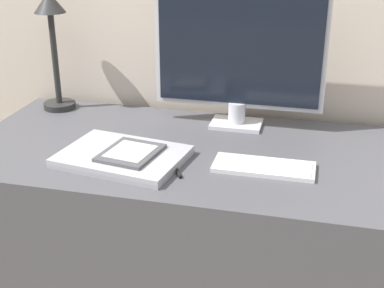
# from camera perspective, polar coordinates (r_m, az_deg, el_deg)

# --- Properties ---
(desk) EXTENTS (1.35, 0.62, 0.72)m
(desk) POSITION_cam_1_polar(r_m,az_deg,el_deg) (1.68, 0.87, -11.91)
(desk) COLOR #4C4C51
(desk) RESTS_ON ground_plane
(monitor) EXTENTS (0.52, 0.11, 0.47)m
(monitor) POSITION_cam_1_polar(r_m,az_deg,el_deg) (1.61, 5.05, 10.25)
(monitor) COLOR silver
(monitor) RESTS_ON desk
(keyboard) EXTENTS (0.26, 0.11, 0.01)m
(keyboard) POSITION_cam_1_polar(r_m,az_deg,el_deg) (1.40, 7.66, -2.42)
(keyboard) COLOR silver
(keyboard) RESTS_ON desk
(laptop) EXTENTS (0.35, 0.28, 0.02)m
(laptop) POSITION_cam_1_polar(r_m,az_deg,el_deg) (1.45, -7.42, -1.34)
(laptop) COLOR #A3A3A8
(laptop) RESTS_ON desk
(ereader) EXTENTS (0.16, 0.18, 0.01)m
(ereader) POSITION_cam_1_polar(r_m,az_deg,el_deg) (1.43, -6.58, -0.92)
(ereader) COLOR #4C4C51
(ereader) RESTS_ON laptop
(desk_lamp) EXTENTS (0.11, 0.11, 0.39)m
(desk_lamp) POSITION_cam_1_polar(r_m,az_deg,el_deg) (1.82, -14.68, 11.37)
(desk_lamp) COLOR #282828
(desk_lamp) RESTS_ON desk
(pen) EXTENTS (0.07, 0.12, 0.01)m
(pen) POSITION_cam_1_polar(r_m,az_deg,el_deg) (1.40, -1.81, -2.36)
(pen) COLOR black
(pen) RESTS_ON desk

